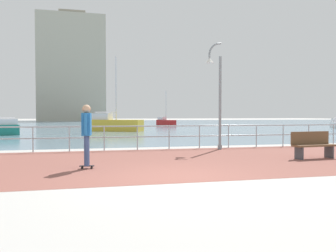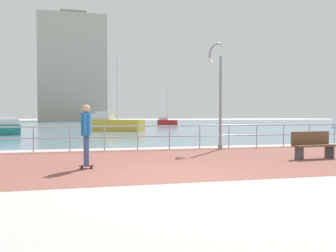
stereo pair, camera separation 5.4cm
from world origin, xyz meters
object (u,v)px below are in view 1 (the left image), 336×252
at_px(skateboarder, 87,130).
at_px(park_bench, 313,145).
at_px(sailboat_navy, 166,122).
at_px(sailboat_blue, 114,124).
at_px(lamppost, 217,90).

distance_m(skateboarder, park_bench, 7.58).
distance_m(skateboarder, sailboat_navy, 40.64).
bearing_deg(skateboarder, park_bench, 3.82).
distance_m(skateboarder, sailboat_blue, 22.03).
bearing_deg(park_bench, lamppost, 121.51).
bearing_deg(skateboarder, lamppost, 36.64).
bearing_deg(sailboat_navy, sailboat_blue, -117.15).
relative_size(park_bench, sailboat_navy, 0.31).
height_order(lamppost, skateboarder, lamppost).
bearing_deg(sailboat_blue, park_bench, -75.94).
height_order(park_bench, sailboat_blue, sailboat_blue).
bearing_deg(park_bench, sailboat_blue, 104.06).
relative_size(skateboarder, park_bench, 1.08).
relative_size(lamppost, sailboat_navy, 0.88).
height_order(lamppost, sailboat_navy, sailboat_navy).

